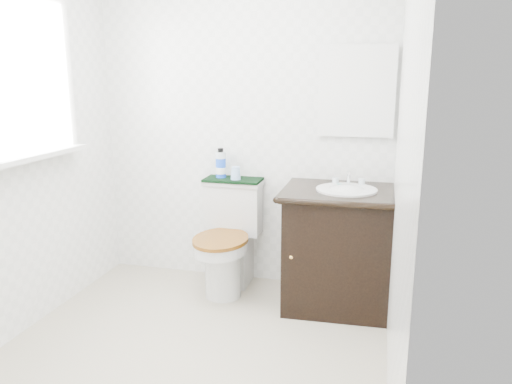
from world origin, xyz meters
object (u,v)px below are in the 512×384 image
at_px(vanity, 340,244).
at_px(mouthwash_bottle, 221,164).
at_px(cup, 236,173).
at_px(toilet, 229,243).
at_px(trash_bin, 222,279).

relative_size(vanity, mouthwash_bottle, 4.19).
bearing_deg(cup, mouthwash_bottle, 160.13).
xyz_separation_m(vanity, cup, (-0.79, 0.16, 0.43)).
bearing_deg(toilet, vanity, -4.52).
bearing_deg(mouthwash_bottle, vanity, -12.65).
height_order(trash_bin, mouthwash_bottle, mouthwash_bottle).
relative_size(trash_bin, mouthwash_bottle, 1.19).
distance_m(vanity, mouthwash_bottle, 1.06).
relative_size(vanity, trash_bin, 3.53).
distance_m(trash_bin, cup, 0.77).
height_order(toilet, vanity, vanity).
xyz_separation_m(toilet, mouthwash_bottle, (-0.10, 0.14, 0.56)).
relative_size(toilet, cup, 8.41).
distance_m(toilet, mouthwash_bottle, 0.59).
xyz_separation_m(vanity, mouthwash_bottle, (-0.92, 0.21, 0.48)).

